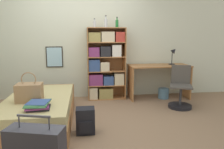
% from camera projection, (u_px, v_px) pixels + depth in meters
% --- Properties ---
extents(ground_plane, '(14.00, 14.00, 0.00)m').
position_uv_depth(ground_plane, '(83.00, 122.00, 3.62)').
color(ground_plane, '#84664C').
extents(wall_back, '(10.00, 0.09, 2.60)m').
position_uv_depth(wall_back, '(82.00, 40.00, 4.89)').
color(wall_back, beige).
rests_on(wall_back, ground_plane).
extents(bed, '(1.02, 1.85, 0.44)m').
position_uv_depth(bed, '(40.00, 110.00, 3.51)').
color(bed, '#A36B3D').
rests_on(bed, ground_plane).
extents(handbag, '(0.37, 0.26, 0.44)m').
position_uv_depth(handbag, '(29.00, 92.00, 3.23)').
color(handbag, '#93704C').
rests_on(handbag, bed).
extents(book_stack_on_bed, '(0.34, 0.39, 0.09)m').
position_uv_depth(book_stack_on_bed, '(38.00, 105.00, 2.93)').
color(book_stack_on_bed, '#232328').
rests_on(book_stack_on_bed, bed).
extents(bookcase, '(0.83, 0.34, 1.57)m').
position_uv_depth(bookcase, '(105.00, 64.00, 4.82)').
color(bookcase, '#A36B3D').
rests_on(bookcase, ground_plane).
extents(bottle_green, '(0.06, 0.06, 0.19)m').
position_uv_depth(bottle_green, '(95.00, 24.00, 4.65)').
color(bottle_green, '#B7BCC1').
rests_on(bottle_green, bookcase).
extents(bottle_brown, '(0.07, 0.07, 0.25)m').
position_uv_depth(bottle_brown, '(106.00, 23.00, 4.63)').
color(bottle_brown, '#B7BCC1').
rests_on(bottle_brown, bookcase).
extents(bottle_clear, '(0.06, 0.06, 0.22)m').
position_uv_depth(bottle_clear, '(117.00, 23.00, 4.69)').
color(bottle_clear, '#1E6B2D').
rests_on(bottle_clear, bookcase).
extents(desk, '(1.34, 0.58, 0.75)m').
position_uv_depth(desk, '(159.00, 75.00, 4.91)').
color(desk, '#A36B3D').
rests_on(desk, ground_plane).
extents(desk_lamp, '(0.19, 0.14, 0.39)m').
position_uv_depth(desk_lamp, '(174.00, 53.00, 4.94)').
color(desk_lamp, black).
rests_on(desk_lamp, desk).
extents(desk_chair, '(0.53, 0.53, 0.82)m').
position_uv_depth(desk_chair, '(180.00, 94.00, 4.31)').
color(desk_chair, black).
rests_on(desk_chair, ground_plane).
extents(backpack, '(0.27, 0.24, 0.38)m').
position_uv_depth(backpack, '(85.00, 121.00, 3.17)').
color(backpack, black).
rests_on(backpack, ground_plane).
extents(waste_bin, '(0.23, 0.23, 0.23)m').
position_uv_depth(waste_bin, '(163.00, 93.00, 4.94)').
color(waste_bin, slate).
rests_on(waste_bin, ground_plane).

